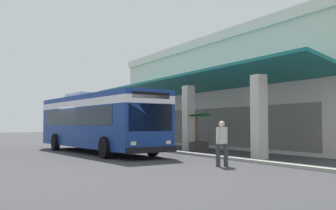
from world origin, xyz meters
TOP-DOWN VIEW (x-y plane):
  - ground at (0.00, 8.00)m, footprint 120.00×120.00m
  - curb_strip at (-0.10, 4.16)m, footprint 27.77×0.50m
  - plaza_building at (-0.10, 13.79)m, footprint 23.44×14.36m
  - transit_bus at (1.12, 0.51)m, footprint 11.38×3.49m
  - pedestrian at (10.18, 2.07)m, footprint 0.42×0.65m
  - potted_palm at (3.10, 5.80)m, footprint 1.80×1.71m

SIDE VIEW (x-z plane):
  - ground at x=0.00m, z-range 0.00..0.00m
  - curb_strip at x=-0.10m, z-range 0.00..0.12m
  - potted_palm at x=3.10m, z-range -0.60..1.68m
  - pedestrian at x=10.18m, z-range 0.10..1.78m
  - transit_bus at x=1.12m, z-range 0.18..3.52m
  - plaza_building at x=-0.10m, z-range 0.00..7.49m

